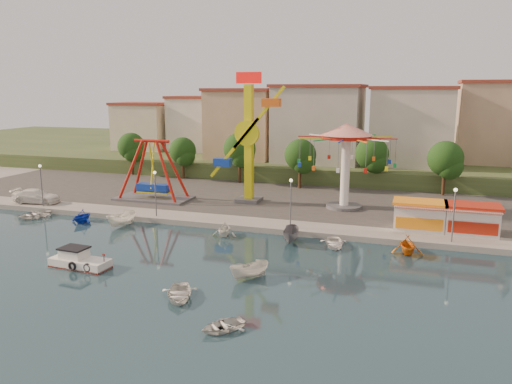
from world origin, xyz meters
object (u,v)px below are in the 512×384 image
at_px(van, 36,196).
at_px(wave_swinger, 346,147).
at_px(cabin_motorboat, 79,262).
at_px(kamikaze_tower, 251,142).
at_px(rowboat_a, 179,293).
at_px(skiff, 250,271).
at_px(pirate_ship_ride, 153,171).

bearing_deg(van, wave_swinger, -84.65).
xyz_separation_m(cabin_motorboat, van, (-19.33, 16.89, 0.99)).
bearing_deg(wave_swinger, van, -165.95).
xyz_separation_m(kamikaze_tower, wave_swinger, (11.96, 0.54, -0.29)).
xyz_separation_m(cabin_motorboat, rowboat_a, (11.17, -3.25, -0.10)).
xyz_separation_m(rowboat_a, skiff, (3.65, 5.27, 0.30)).
bearing_deg(pirate_ship_ride, kamikaze_tower, 10.64).
bearing_deg(cabin_motorboat, kamikaze_tower, 78.60).
height_order(wave_swinger, cabin_motorboat, wave_swinger).
xyz_separation_m(pirate_ship_ride, cabin_motorboat, (5.98, -23.48, -3.90)).
bearing_deg(wave_swinger, pirate_ship_ride, -173.20).
height_order(kamikaze_tower, skiff, kamikaze_tower).
bearing_deg(cabin_motorboat, van, 142.29).
xyz_separation_m(rowboat_a, van, (-30.50, 20.14, 1.09)).
bearing_deg(cabin_motorboat, skiff, 11.20).
bearing_deg(cabin_motorboat, wave_swinger, 58.00).
bearing_deg(kamikaze_tower, van, -161.03).
relative_size(rowboat_a, skiff, 1.06).
distance_m(cabin_motorboat, skiff, 14.96).
relative_size(pirate_ship_ride, cabin_motorboat, 1.86).
height_order(pirate_ship_ride, skiff, pirate_ship_ride).
xyz_separation_m(pirate_ship_ride, skiff, (20.80, -21.46, -3.70)).
xyz_separation_m(kamikaze_tower, cabin_motorboat, (-6.86, -25.89, -7.99)).
distance_m(pirate_ship_ride, rowboat_a, 32.01).
relative_size(kamikaze_tower, cabin_motorboat, 3.07).
distance_m(wave_swinger, van, 39.89).
relative_size(wave_swinger, cabin_motorboat, 2.16).
height_order(pirate_ship_ride, cabin_motorboat, pirate_ship_ride).
bearing_deg(van, kamikaze_tower, -79.73).
height_order(cabin_motorboat, skiff, cabin_motorboat).
relative_size(cabin_motorboat, rowboat_a, 1.43).
distance_m(cabin_motorboat, van, 25.69).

